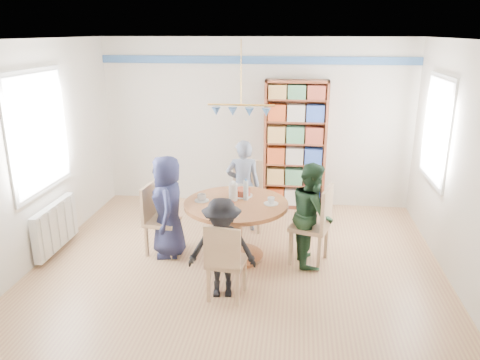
% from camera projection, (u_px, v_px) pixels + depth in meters
% --- Properties ---
extents(ground, '(5.00, 5.00, 0.00)m').
position_uv_depth(ground, '(236.00, 273.00, 5.64)').
color(ground, tan).
extents(room_shell, '(5.00, 5.00, 5.00)m').
position_uv_depth(room_shell, '(224.00, 124.00, 5.99)').
color(room_shell, white).
rests_on(room_shell, ground).
extents(radiator, '(0.12, 1.00, 0.60)m').
position_uv_depth(radiator, '(56.00, 226.00, 6.10)').
color(radiator, silver).
rests_on(radiator, ground).
extents(dining_table, '(1.30, 1.30, 0.75)m').
position_uv_depth(dining_table, '(236.00, 217.00, 5.87)').
color(dining_table, brown).
rests_on(dining_table, ground).
extents(chair_left, '(0.44, 0.44, 0.91)m').
position_uv_depth(chair_left, '(156.00, 216.00, 6.04)').
color(chair_left, tan).
rests_on(chair_left, ground).
extents(chair_right, '(0.55, 0.55, 1.00)m').
position_uv_depth(chair_right, '(317.00, 222.00, 5.73)').
color(chair_right, tan).
rests_on(chair_right, ground).
extents(chair_far, '(0.45, 0.45, 0.99)m').
position_uv_depth(chair_far, '(247.00, 192.00, 6.82)').
color(chair_far, tan).
rests_on(chair_far, ground).
extents(chair_near, '(0.44, 0.44, 0.89)m').
position_uv_depth(chair_near, '(225.00, 259.00, 4.94)').
color(chair_near, tan).
rests_on(chair_near, ground).
extents(person_left, '(0.58, 0.74, 1.32)m').
position_uv_depth(person_left, '(168.00, 206.00, 5.93)').
color(person_left, '#1B1E3C').
rests_on(person_left, ground).
extents(person_right, '(0.58, 0.70, 1.29)m').
position_uv_depth(person_right, '(312.00, 214.00, 5.72)').
color(person_right, black).
rests_on(person_right, ground).
extents(person_far, '(0.52, 0.38, 1.34)m').
position_uv_depth(person_far, '(243.00, 186.00, 6.69)').
color(person_far, gray).
rests_on(person_far, ground).
extents(person_near, '(0.77, 0.49, 1.13)m').
position_uv_depth(person_near, '(222.00, 248.00, 5.01)').
color(person_near, black).
rests_on(person_near, ground).
extents(bookshelf, '(0.98, 0.30, 2.07)m').
position_uv_depth(bookshelf, '(295.00, 147.00, 7.47)').
color(bookshelf, maroon).
rests_on(bookshelf, ground).
extents(tableware, '(1.05, 1.05, 0.28)m').
position_uv_depth(tableware, '(235.00, 197.00, 5.82)').
color(tableware, white).
rests_on(tableware, dining_table).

